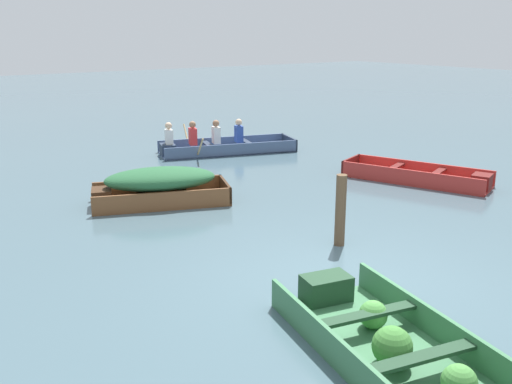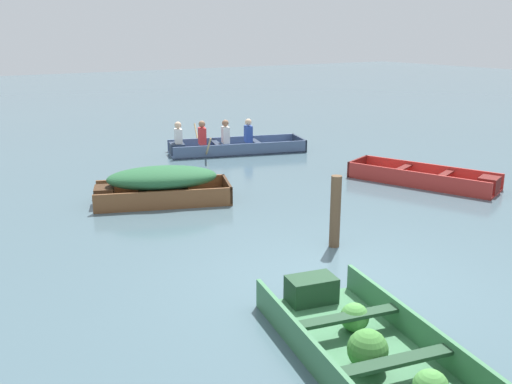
# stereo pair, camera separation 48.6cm
# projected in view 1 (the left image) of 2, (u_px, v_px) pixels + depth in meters

# --- Properties ---
(ground_plane) EXTENTS (80.00, 80.00, 0.00)m
(ground_plane) POSITION_uv_depth(u_px,v_px,m) (348.00, 281.00, 7.51)
(ground_plane) COLOR #47606B
(dinghy_green_foreground) EXTENTS (1.86, 3.19, 0.44)m
(dinghy_green_foreground) POSITION_uv_depth(u_px,v_px,m) (388.00, 342.00, 5.78)
(dinghy_green_foreground) COLOR #387047
(dinghy_green_foreground) RESTS_ON ground
(skiff_red_near_moored) EXTENTS (2.02, 3.24, 0.35)m
(skiff_red_near_moored) POSITION_uv_depth(u_px,v_px,m) (422.00, 177.00, 12.37)
(skiff_red_near_moored) COLOR #AD2D28
(skiff_red_near_moored) RESTS_ON ground
(skiff_wooden_brown_mid_moored) EXTENTS (2.76, 1.91, 0.69)m
(skiff_wooden_brown_mid_moored) POSITION_uv_depth(u_px,v_px,m) (159.00, 183.00, 10.80)
(skiff_wooden_brown_mid_moored) COLOR brown
(skiff_wooden_brown_mid_moored) RESTS_ON ground
(rowboat_slate_blue_with_crew) EXTENTS (3.80, 2.48, 0.89)m
(rowboat_slate_blue_with_crew) POSITION_uv_depth(u_px,v_px,m) (218.00, 145.00, 15.33)
(rowboat_slate_blue_with_crew) COLOR #475B7F
(rowboat_slate_blue_with_crew) RESTS_ON ground
(mooring_post) EXTENTS (0.16, 0.16, 1.11)m
(mooring_post) POSITION_uv_depth(u_px,v_px,m) (340.00, 210.00, 8.63)
(mooring_post) COLOR brown
(mooring_post) RESTS_ON ground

